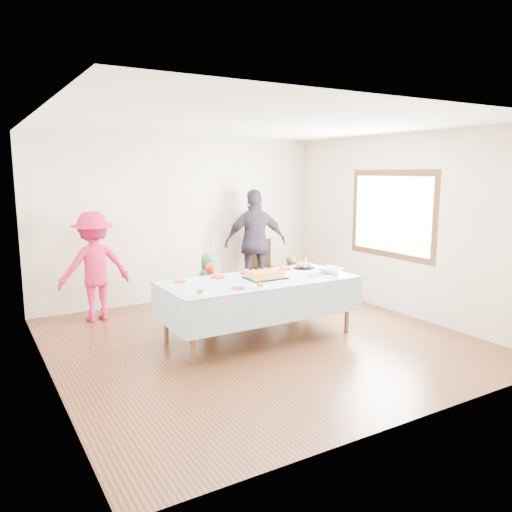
{
  "coord_description": "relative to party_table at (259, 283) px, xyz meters",
  "views": [
    {
      "loc": [
        -3.16,
        -5.29,
        2.14
      ],
      "look_at": [
        0.13,
        0.3,
        1.04
      ],
      "focal_mm": 35.0,
      "sensor_mm": 36.0,
      "label": 1
    }
  ],
  "objects": [
    {
      "name": "dining_chair",
      "position": [
        1.36,
        2.2,
        -0.2
      ],
      "size": [
        0.5,
        0.5,
        0.94
      ],
      "rotation": [
        0.0,
        0.0,
        -0.27
      ],
      "color": "black",
      "rests_on": "ground"
    },
    {
      "name": "room_walls",
      "position": [
        0.0,
        -0.07,
        1.05
      ],
      "size": [
        5.04,
        5.04,
        2.72
      ],
      "color": "#C0B39D",
      "rests_on": "ground"
    },
    {
      "name": "plate_red_near",
      "position": [
        -0.48,
        -0.32,
        0.06
      ],
      "size": [
        0.17,
        0.17,
        0.01
      ],
      "primitive_type": "cylinder",
      "color": "red",
      "rests_on": "party_table"
    },
    {
      "name": "plate_red_far_b",
      "position": [
        -0.42,
        0.35,
        0.06
      ],
      "size": [
        0.2,
        0.2,
        0.01
      ],
      "primitive_type": "cylinder",
      "color": "red",
      "rests_on": "party_table"
    },
    {
      "name": "adult_left",
      "position": [
        -1.64,
        1.9,
        0.07
      ],
      "size": [
        1.05,
        0.64,
        1.58
      ],
      "primitive_type": "imported",
      "rotation": [
        0.0,
        0.0,
        3.19
      ],
      "color": "#BE1743",
      "rests_on": "ground"
    },
    {
      "name": "birthday_cake",
      "position": [
        0.09,
        0.0,
        0.1
      ],
      "size": [
        0.5,
        0.38,
        0.09
      ],
      "color": "black",
      "rests_on": "party_table"
    },
    {
      "name": "plate_white_right",
      "position": [
        0.9,
        -0.41,
        0.06
      ],
      "size": [
        0.21,
        0.21,
        0.01
      ],
      "primitive_type": "cylinder",
      "color": "white",
      "rests_on": "party_table"
    },
    {
      "name": "plate_red_far_a",
      "position": [
        -0.95,
        0.37,
        0.06
      ],
      "size": [
        0.17,
        0.17,
        0.01
      ],
      "primitive_type": "cylinder",
      "color": "red",
      "rests_on": "party_table"
    },
    {
      "name": "plate_white_left",
      "position": [
        -0.99,
        -0.35,
        0.06
      ],
      "size": [
        0.2,
        0.2,
        0.01
      ],
      "primitive_type": "cylinder",
      "color": "white",
      "rests_on": "party_table"
    },
    {
      "name": "toddler_left",
      "position": [
        -0.33,
        0.83,
        -0.28
      ],
      "size": [
        0.38,
        0.31,
        0.89
      ],
      "primitive_type": "imported",
      "rotation": [
        0.0,
        0.0,
        3.5
      ],
      "color": "red",
      "rests_on": "ground"
    },
    {
      "name": "toddler_right",
      "position": [
        1.14,
        0.99,
        -0.3
      ],
      "size": [
        0.45,
        0.37,
        0.84
      ],
      "primitive_type": "imported",
      "rotation": [
        0.0,
        0.0,
        3.0
      ],
      "color": "#AA804F",
      "rests_on": "ground"
    },
    {
      "name": "fork_pile",
      "position": [
        0.67,
        -0.21,
        0.09
      ],
      "size": [
        0.24,
        0.18,
        0.07
      ],
      "primitive_type": null,
      "color": "white",
      "rests_on": "party_table"
    },
    {
      "name": "plate_white_mid",
      "position": [
        -0.24,
        -0.41,
        0.06
      ],
      "size": [
        0.21,
        0.21,
        0.01
      ],
      "primitive_type": "cylinder",
      "color": "white",
      "rests_on": "party_table"
    },
    {
      "name": "plate_red_far_d",
      "position": [
        0.65,
        0.38,
        0.06
      ],
      "size": [
        0.18,
        0.18,
        0.01
      ],
      "primitive_type": "cylinder",
      "color": "red",
      "rests_on": "party_table"
    },
    {
      "name": "toddler_mid",
      "position": [
        -0.0,
        1.52,
        -0.27
      ],
      "size": [
        0.46,
        0.31,
        0.9
      ],
      "primitive_type": "imported",
      "rotation": [
        0.0,
        0.0,
        3.21
      ],
      "color": "#277640",
      "rests_on": "ground"
    },
    {
      "name": "adult_right",
      "position": [
        1.13,
        2.02,
        0.2
      ],
      "size": [
        1.17,
        0.74,
        1.85
      ],
      "primitive_type": "imported",
      "rotation": [
        0.0,
        0.0,
        2.85
      ],
      "color": "#352B3B",
      "rests_on": "ground"
    },
    {
      "name": "punch_bowl",
      "position": [
        1.03,
        -0.15,
        0.09
      ],
      "size": [
        0.31,
        0.31,
        0.08
      ],
      "primitive_type": "imported",
      "color": "silver",
      "rests_on": "party_table"
    },
    {
      "name": "party_table",
      "position": [
        0.0,
        0.0,
        0.0
      ],
      "size": [
        2.5,
        1.1,
        0.78
      ],
      "color": "brown",
      "rests_on": "ground"
    },
    {
      "name": "ground",
      "position": [
        -0.05,
        -0.07,
        -0.72
      ],
      "size": [
        5.0,
        5.0,
        0.0
      ],
      "primitive_type": "plane",
      "color": "#452413",
      "rests_on": "ground"
    },
    {
      "name": "party_hat",
      "position": [
        1.05,
        0.43,
        0.13
      ],
      "size": [
        0.09,
        0.09,
        0.15
      ],
      "primitive_type": "cone",
      "color": "silver",
      "rests_on": "party_table"
    },
    {
      "name": "rolls_tray",
      "position": [
        0.92,
        0.29,
        0.09
      ],
      "size": [
        0.3,
        0.3,
        0.09
      ],
      "color": "black",
      "rests_on": "party_table"
    },
    {
      "name": "plate_red_far_c",
      "position": [
        0.03,
        0.39,
        0.06
      ],
      "size": [
        0.19,
        0.19,
        0.01
      ],
      "primitive_type": "cylinder",
      "color": "red",
      "rests_on": "party_table"
    }
  ]
}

